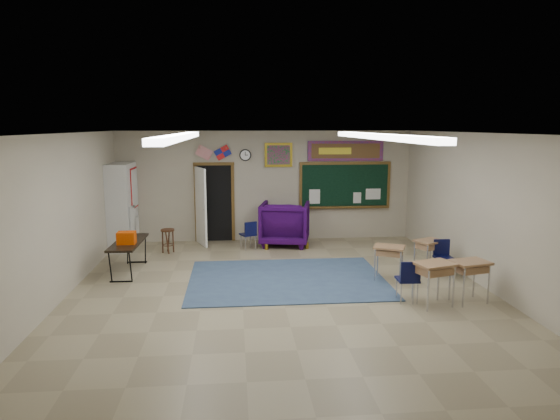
{
  "coord_description": "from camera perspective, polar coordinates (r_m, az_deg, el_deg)",
  "views": [
    {
      "loc": [
        -0.85,
        -9.05,
        3.14
      ],
      "look_at": [
        0.12,
        1.5,
        1.34
      ],
      "focal_mm": 32.0,
      "sensor_mm": 36.0,
      "label": 1
    }
  ],
  "objects": [
    {
      "name": "wall_flags",
      "position": [
        13.52,
        -7.63,
        6.76
      ],
      "size": [
        1.16,
        0.06,
        0.7
      ],
      "primitive_type": null,
      "color": "red",
      "rests_on": "back_wall"
    },
    {
      "name": "fluorescent_strips",
      "position": [
        9.09,
        0.11,
        8.38
      ],
      "size": [
        3.86,
        6.0,
        0.1
      ],
      "primitive_type": null,
      "color": "white",
      "rests_on": "ceiling"
    },
    {
      "name": "folding_table",
      "position": [
        11.28,
        -16.89,
        -4.98
      ],
      "size": [
        0.6,
        1.66,
        0.94
      ],
      "rotation": [
        0.0,
        0.0,
        -0.03
      ],
      "color": "black",
      "rests_on": "floor"
    },
    {
      "name": "student_desk_back_right",
      "position": [
        9.61,
        20.82,
        -7.41
      ],
      "size": [
        0.73,
        0.61,
        0.76
      ],
      "rotation": [
        0.0,
        0.0,
        0.23
      ],
      "color": "#A0704A",
      "rests_on": "floor"
    },
    {
      "name": "chalkboard",
      "position": [
        13.95,
        7.43,
        2.67
      ],
      "size": [
        2.55,
        0.14,
        1.3
      ],
      "color": "brown",
      "rests_on": "back_wall"
    },
    {
      "name": "student_chair_desk_b",
      "position": [
        11.03,
        18.24,
        -5.32
      ],
      "size": [
        0.39,
        0.39,
        0.77
      ],
      "primitive_type": null,
      "rotation": [
        0.0,
        0.0,
        -0.02
      ],
      "color": "black",
      "rests_on": "floor"
    },
    {
      "name": "bulletin_board",
      "position": [
        13.87,
        7.51,
        6.71
      ],
      "size": [
        2.1,
        0.05,
        0.55
      ],
      "color": "red",
      "rests_on": "back_wall"
    },
    {
      "name": "student_desk_front_left",
      "position": [
        10.46,
        12.33,
        -5.75
      ],
      "size": [
        0.74,
        0.66,
        0.72
      ],
      "rotation": [
        0.0,
        0.0,
        -0.43
      ],
      "color": "#A0704A",
      "rests_on": "floor"
    },
    {
      "name": "wooden_stool",
      "position": [
        12.74,
        -12.69,
        -3.43
      ],
      "size": [
        0.34,
        0.34,
        0.6
      ],
      "color": "#452814",
      "rests_on": "floor"
    },
    {
      "name": "student_desk_back_left",
      "position": [
        9.21,
        17.16,
        -7.85
      ],
      "size": [
        0.77,
        0.66,
        0.79
      ],
      "rotation": [
        0.0,
        0.0,
        0.3
      ],
      "color": "#A0704A",
      "rests_on": "floor"
    },
    {
      "name": "framed_art_print",
      "position": [
        13.59,
        -0.17,
        6.31
      ],
      "size": [
        0.75,
        0.05,
        0.65
      ],
      "color": "olive",
      "rests_on": "back_wall"
    },
    {
      "name": "storage_cabinet",
      "position": [
        13.37,
        -17.55,
        0.41
      ],
      "size": [
        0.59,
        1.25,
        2.2
      ],
      "color": "#BCBCB6",
      "rests_on": "floor"
    },
    {
      "name": "student_chair_desk_a",
      "position": [
        9.33,
        14.35,
        -7.82
      ],
      "size": [
        0.41,
        0.41,
        0.78
      ],
      "primitive_type": null,
      "rotation": [
        0.0,
        0.0,
        3.09
      ],
      "color": "black",
      "rests_on": "floor"
    },
    {
      "name": "left_wall",
      "position": [
        9.72,
        -24.08,
        -0.92
      ],
      "size": [
        0.04,
        9.0,
        3.0
      ],
      "primitive_type": "cube",
      "color": "#ADA48C",
      "rests_on": "floor"
    },
    {
      "name": "ceiling",
      "position": [
        9.09,
        0.11,
        8.76
      ],
      "size": [
        8.0,
        9.0,
        0.04
      ],
      "primitive_type": "cube",
      "color": "beige",
      "rests_on": "back_wall"
    },
    {
      "name": "student_chair_reading",
      "position": [
        12.79,
        -3.67,
        -2.88
      ],
      "size": [
        0.49,
        0.49,
        0.74
      ],
      "primitive_type": null,
      "rotation": [
        0.0,
        0.0,
        3.57
      ],
      "color": "black",
      "rests_on": "floor"
    },
    {
      "name": "student_desk_front_right",
      "position": [
        11.26,
        16.66,
        -4.87
      ],
      "size": [
        0.73,
        0.66,
        0.71
      ],
      "rotation": [
        0.0,
        0.0,
        0.46
      ],
      "color": "#A0704A",
      "rests_on": "floor"
    },
    {
      "name": "front_wall",
      "position": [
        4.91,
        5.07,
        -9.93
      ],
      "size": [
        8.0,
        0.04,
        3.0
      ],
      "primitive_type": "cube",
      "color": "#ADA48C",
      "rests_on": "floor"
    },
    {
      "name": "wingback_armchair",
      "position": [
        13.22,
        0.56,
        -1.54
      ],
      "size": [
        1.47,
        1.49,
        1.15
      ],
      "primitive_type": "imported",
      "rotation": [
        0.0,
        0.0,
        2.94
      ],
      "color": "#230537",
      "rests_on": "floor"
    },
    {
      "name": "right_wall",
      "position": [
        10.4,
        22.63,
        -0.18
      ],
      "size": [
        0.04,
        9.0,
        3.0
      ],
      "primitive_type": "cube",
      "color": "#ADA48C",
      "rests_on": "floor"
    },
    {
      "name": "doorway",
      "position": [
        13.58,
        -7.94,
        0.73
      ],
      "size": [
        1.1,
        0.89,
        2.16
      ],
      "color": "black",
      "rests_on": "back_wall"
    },
    {
      "name": "wall_clock",
      "position": [
        13.54,
        -3.99,
        6.28
      ],
      "size": [
        0.32,
        0.05,
        0.32
      ],
      "color": "black",
      "rests_on": "back_wall"
    },
    {
      "name": "floor",
      "position": [
        9.62,
        0.1,
        -9.42
      ],
      "size": [
        9.0,
        9.0,
        0.0
      ],
      "primitive_type": "plane",
      "color": "gray",
      "rests_on": "ground"
    },
    {
      "name": "back_wall",
      "position": [
        13.67,
        -1.65,
        2.75
      ],
      "size": [
        8.0,
        0.04,
        3.0
      ],
      "primitive_type": "cube",
      "color": "#ADA48C",
      "rests_on": "floor"
    },
    {
      "name": "area_rug",
      "position": [
        10.39,
        0.8,
        -7.89
      ],
      "size": [
        4.0,
        3.0,
        0.02
      ],
      "primitive_type": "cube",
      "color": "#364E67",
      "rests_on": "floor"
    }
  ]
}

